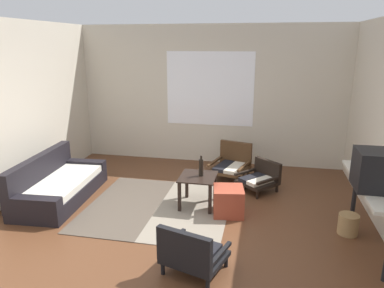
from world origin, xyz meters
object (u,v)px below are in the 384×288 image
object	(u,v)px
glass_bottle	(201,167)
wicker_basket	(348,224)
armchair_striped_foreground	(191,253)
crt_television	(381,170)
armchair_corner	(260,177)
clay_vase	(369,165)
coffee_table	(198,183)
console_shelf	(373,189)
ottoman_orange	(228,201)
couch	(58,186)
armchair_by_window	(232,163)

from	to	relation	value
glass_bottle	wicker_basket	distance (m)	2.09
armchair_striped_foreground	crt_television	distance (m)	2.26
armchair_corner	clay_vase	size ratio (longest dim) A/B	2.39
armchair_corner	clay_vase	distance (m)	1.85
coffee_table	console_shelf	size ratio (longest dim) A/B	0.35
coffee_table	ottoman_orange	world-z (taller)	coffee_table
coffee_table	glass_bottle	xyz separation A→B (m)	(0.04, 0.02, 0.23)
crt_television	armchair_corner	bearing A→B (deg)	129.19
console_shelf	glass_bottle	xyz separation A→B (m)	(-2.16, 0.63, -0.10)
armchair_corner	clay_vase	bearing A→B (deg)	-40.32
clay_vase	wicker_basket	world-z (taller)	clay_vase
couch	armchair_striped_foreground	bearing A→B (deg)	-30.96
couch	console_shelf	distance (m)	4.42
couch	armchair_corner	distance (m)	3.22
coffee_table	console_shelf	distance (m)	2.31
armchair_striped_foreground	couch	bearing A→B (deg)	149.04
armchair_corner	wicker_basket	xyz separation A→B (m)	(1.13, -1.23, -0.09)
coffee_table	armchair_corner	xyz separation A→B (m)	(0.89, 0.80, -0.15)
couch	armchair_striped_foreground	size ratio (longest dim) A/B	2.45
couch	wicker_basket	bearing A→B (deg)	-3.12
ottoman_orange	clay_vase	distance (m)	1.87
wicker_basket	couch	bearing A→B (deg)	176.88
armchair_striped_foreground	wicker_basket	world-z (taller)	armchair_striped_foreground
ottoman_orange	crt_television	xyz separation A→B (m)	(1.73, -0.62, 0.81)
coffee_table	crt_television	distance (m)	2.43
coffee_table	clay_vase	bearing A→B (deg)	-8.08
armchair_corner	ottoman_orange	distance (m)	1.07
console_shelf	clay_vase	world-z (taller)	clay_vase
console_shelf	glass_bottle	world-z (taller)	console_shelf
crt_television	clay_vase	bearing A→B (deg)	89.63
armchair_corner	ottoman_orange	world-z (taller)	armchair_corner
armchair_by_window	ottoman_orange	xyz separation A→B (m)	(0.10, -1.45, -0.08)
wicker_basket	console_shelf	bearing A→B (deg)	-45.17
console_shelf	clay_vase	xyz separation A→B (m)	(0.00, 0.29, 0.20)
ottoman_orange	clay_vase	size ratio (longest dim) A/B	1.31
coffee_table	clay_vase	xyz separation A→B (m)	(2.20, -0.31, 0.53)
glass_bottle	clay_vase	bearing A→B (deg)	-8.86
ottoman_orange	crt_television	bearing A→B (deg)	-19.80
coffee_table	armchair_striped_foreground	world-z (taller)	armchair_striped_foreground
ottoman_orange	console_shelf	world-z (taller)	console_shelf
armchair_by_window	glass_bottle	size ratio (longest dim) A/B	2.52
coffee_table	console_shelf	world-z (taller)	console_shelf
armchair_striped_foreground	crt_television	xyz separation A→B (m)	(1.95, 0.84, 0.75)
armchair_striped_foreground	glass_bottle	size ratio (longest dim) A/B	2.40
couch	console_shelf	world-z (taller)	console_shelf
coffee_table	armchair_by_window	world-z (taller)	armchair_by_window
couch	coffee_table	bearing A→B (deg)	5.16
armchair_by_window	couch	bearing A→B (deg)	-150.04
ottoman_orange	glass_bottle	distance (m)	0.63
ottoman_orange	armchair_corner	bearing A→B (deg)	66.99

